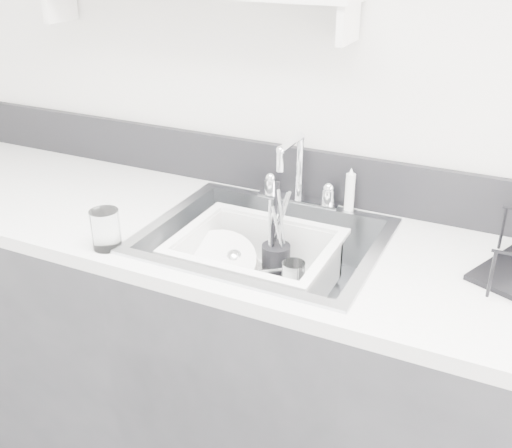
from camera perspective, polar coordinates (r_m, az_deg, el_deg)
The scene contains 12 objects.
counter_run at distance 1.90m, azimuth 0.67°, elevation -13.60°, with size 3.20×0.62×0.92m.
backsplash at distance 1.86m, azimuth 4.65°, elevation 4.82°, with size 3.20×0.02×0.16m, color black.
sink at distance 1.69m, azimuth 0.74°, elevation -3.90°, with size 0.64×0.52×0.20m, color silver, non-canonical shape.
faucet at distance 1.82m, azimuth 4.02°, elevation 3.71°, with size 0.26×0.18×0.23m.
side_sprayer at distance 1.78m, azimuth 8.93°, elevation 3.22°, with size 0.03×0.03×0.14m, color white.
wash_tub at distance 1.67m, azimuth -0.05°, elevation -4.01°, with size 0.43×0.35×0.17m, color white, non-canonical shape.
plate_stack at distance 1.72m, azimuth -3.49°, elevation -4.53°, with size 0.28×0.27×0.11m.
utensil_cup at distance 1.72m, azimuth 1.90°, elevation -3.31°, with size 0.08×0.08×0.28m.
ladle at distance 1.69m, azimuth -0.95°, elevation -4.88°, with size 0.25×0.09×0.07m, color silver, non-canonical shape.
tumbler_in_tub at distance 1.66m, azimuth 3.58°, elevation -5.09°, with size 0.06×0.06×0.09m, color white.
tumbler_counter at distance 1.61m, azimuth -14.13°, elevation -0.49°, with size 0.08×0.08×0.11m, color white.
bowl_small at distance 1.62m, azimuth 2.31°, elevation -7.20°, with size 0.10×0.10×0.03m, color white.
Camera 1 is at (0.61, -0.13, 1.68)m, focal length 42.00 mm.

